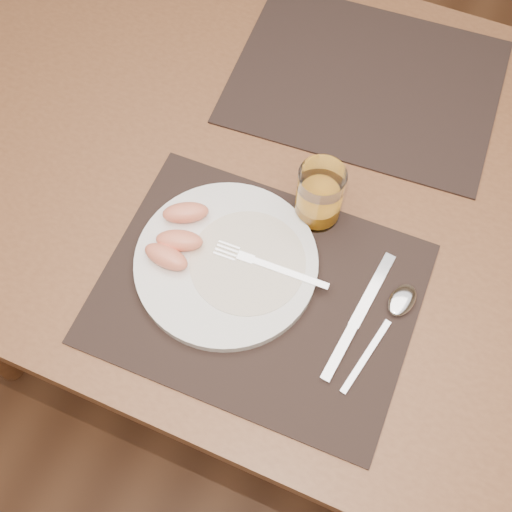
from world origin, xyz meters
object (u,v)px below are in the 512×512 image
object	(u,v)px
placemat_far	(366,81)
placemat_near	(258,293)
knife	(353,326)
juice_glass	(319,197)
table	(307,204)
plate	(226,263)
fork	(261,263)
spoon	(397,308)

from	to	relation	value
placemat_far	placemat_near	bearing A→B (deg)	-91.86
knife	juice_glass	world-z (taller)	juice_glass
table	plate	bearing A→B (deg)	-106.22
placemat_far	fork	xyz separation A→B (m)	(-0.03, -0.40, 0.02)
plate	fork	bearing A→B (deg)	17.29
table	juice_glass	bearing A→B (deg)	-62.00
placemat_near	spoon	size ratio (longest dim) A/B	2.35
spoon	knife	bearing A→B (deg)	-134.68
juice_glass	placemat_near	bearing A→B (deg)	-100.90
placemat_far	spoon	distance (m)	0.43
placemat_far	knife	distance (m)	0.45
fork	juice_glass	xyz separation A→B (m)	(0.04, 0.12, 0.03)
placemat_near	table	bearing A→B (deg)	90.67
knife	plate	bearing A→B (deg)	175.25
placemat_far	plate	size ratio (longest dim) A/B	1.67
placemat_near	spoon	bearing A→B (deg)	15.50
juice_glass	spoon	bearing A→B (deg)	-32.91
placemat_near	placemat_far	world-z (taller)	same
placemat_far	spoon	world-z (taller)	spoon
placemat_near	fork	xyz separation A→B (m)	(-0.01, 0.04, 0.02)
placemat_far	knife	bearing A→B (deg)	-73.40
table	knife	bearing A→B (deg)	-55.74
table	placemat_near	size ratio (longest dim) A/B	3.11
table	placemat_near	distance (m)	0.24
placemat_near	juice_glass	world-z (taller)	juice_glass
placemat_far	spoon	xyz separation A→B (m)	(0.18, -0.39, 0.01)
fork	juice_glass	distance (m)	0.13
placemat_far	fork	distance (m)	0.40
placemat_near	plate	world-z (taller)	plate
plate	juice_glass	distance (m)	0.17
spoon	placemat_far	bearing A→B (deg)	114.70
fork	spoon	xyz separation A→B (m)	(0.20, 0.02, -0.01)
fork	spoon	distance (m)	0.20
plate	juice_glass	size ratio (longest dim) A/B	2.55
knife	placemat_far	bearing A→B (deg)	106.60
placemat_near	spoon	xyz separation A→B (m)	(0.19, 0.05, 0.01)
fork	knife	size ratio (longest dim) A/B	0.79
fork	placemat_far	bearing A→B (deg)	86.40
table	fork	size ratio (longest dim) A/B	8.00
placemat_near	placemat_far	bearing A→B (deg)	88.14
juice_glass	plate	bearing A→B (deg)	-123.62
placemat_far	fork	bearing A→B (deg)	-93.60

